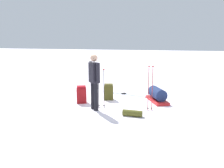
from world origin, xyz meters
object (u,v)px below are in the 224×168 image
backpack_large_dark (81,95)px  gear_sled (157,95)px  backpack_bright (109,92)px  skier_standing (94,79)px  ski_poles_planted_near (150,86)px  sleeping_mat_rolled (132,113)px  ski_poles_planted_far (101,86)px  ski_pair_near (124,94)px

backpack_large_dark → gear_sled: bearing=-160.4°
backpack_large_dark → backpack_bright: backpack_large_dark is taller
skier_standing → backpack_large_dark: 1.13m
backpack_large_dark → gear_sled: size_ratio=0.47×
ski_poles_planted_near → sleeping_mat_rolled: bearing=60.4°
sleeping_mat_rolled → ski_poles_planted_far: bearing=-27.6°
skier_standing → ski_poles_planted_near: size_ratio=1.24×
skier_standing → backpack_bright: skier_standing is taller
backpack_bright → ski_pair_near: bearing=-109.6°
skier_standing → backpack_large_dark: size_ratio=2.90×
ski_pair_near → sleeping_mat_rolled: size_ratio=3.39×
ski_pair_near → gear_sled: 1.54m
ski_poles_planted_near → sleeping_mat_rolled: ski_poles_planted_near is taller
backpack_large_dark → gear_sled: backpack_large_dark is taller
ski_poles_planted_far → backpack_bright: bearing=-87.4°
ski_pair_near → sleeping_mat_rolled: (-0.81, 2.48, 0.08)m
skier_standing → backpack_large_dark: bearing=-40.8°
ski_poles_planted_far → sleeping_mat_rolled: (-1.11, 0.58, -0.60)m
ski_pair_near → sleeping_mat_rolled: bearing=108.2°
ski_pair_near → skier_standing: bearing=79.1°
skier_standing → ski_poles_planted_near: bearing=-166.0°
skier_standing → backpack_bright: (-0.08, -1.23, -0.67)m
ski_pair_near → ski_poles_planted_far: 2.04m
backpack_large_dark → ski_poles_planted_far: 0.97m
ski_poles_planted_near → gear_sled: bearing=-97.2°
ski_pair_near → backpack_large_dark: 1.96m
ski_poles_planted_far → ski_pair_near: bearing=-98.8°
backpack_large_dark → ski_pair_near: bearing=-125.1°
ski_pair_near → backpack_large_dark: (1.11, 1.59, 0.27)m
sleeping_mat_rolled → ski_poles_planted_near: bearing=-119.6°
skier_standing → ski_poles_planted_near: 1.70m
ski_poles_planted_near → sleeping_mat_rolled: (0.40, 0.71, -0.67)m
skier_standing → ski_poles_planted_near: skier_standing is taller
skier_standing → gear_sled: bearing=-140.2°
ski_poles_planted_near → ski_poles_planted_far: (1.51, 0.13, -0.07)m
backpack_bright → ski_poles_planted_far: 1.03m
skier_standing → gear_sled: (-1.77, -1.47, -0.73)m
sleeping_mat_rolled → skier_standing: bearing=-13.4°
ski_poles_planted_near → gear_sled: ski_poles_planted_near is taller
backpack_bright → backpack_large_dark: bearing=39.4°
backpack_large_dark → gear_sled: 2.62m
ski_poles_planted_far → gear_sled: size_ratio=0.99×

